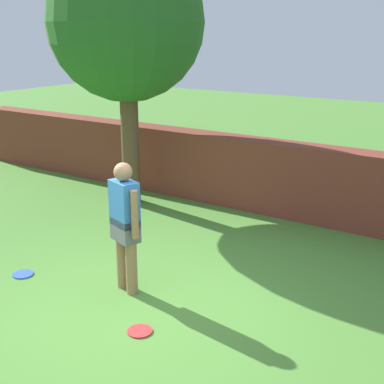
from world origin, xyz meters
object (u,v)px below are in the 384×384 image
(person, at_px, (125,222))
(frisbee_blue, at_px, (23,274))
(frisbee_red, at_px, (140,331))
(tree, at_px, (126,24))

(person, bearing_deg, frisbee_blue, 36.05)
(person, bearing_deg, frisbee_red, 156.18)
(tree, relative_size, frisbee_blue, 16.84)
(person, height_order, frisbee_blue, person)
(tree, bearing_deg, frisbee_red, -49.16)
(frisbee_red, distance_m, frisbee_blue, 2.15)
(tree, distance_m, person, 4.20)
(frisbee_blue, bearing_deg, person, 17.61)
(tree, relative_size, person, 2.81)
(person, relative_size, frisbee_red, 6.00)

